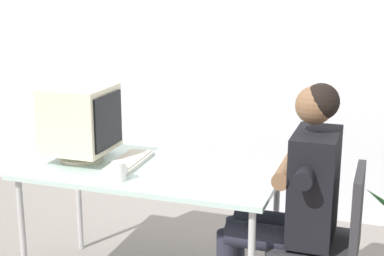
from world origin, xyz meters
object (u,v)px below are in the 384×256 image
at_px(desk, 151,177).
at_px(keyboard, 130,161).
at_px(office_chair, 328,237).
at_px(crt_monitor, 81,120).
at_px(person_seated, 293,195).
at_px(desk_mug, 119,171).

distance_m(desk, keyboard, 0.16).
distance_m(desk, office_chair, 1.01).
bearing_deg(crt_monitor, desk, -1.00).
relative_size(office_chair, person_seated, 0.67).
distance_m(crt_monitor, desk_mug, 0.48).
bearing_deg(desk, office_chair, -1.09).
bearing_deg(desk_mug, crt_monitor, 144.28).
distance_m(desk, person_seated, 0.80).
relative_size(keyboard, person_seated, 0.32).
bearing_deg(person_seated, office_chair, -0.00).
relative_size(desk, desk_mug, 13.77).
xyz_separation_m(crt_monitor, desk_mug, (0.36, -0.26, -0.19)).
distance_m(keyboard, person_seated, 0.95).
relative_size(crt_monitor, desk_mug, 4.16).
bearing_deg(person_seated, crt_monitor, 178.77).
bearing_deg(keyboard, desk_mug, -75.98).
xyz_separation_m(office_chair, person_seated, (-0.19, 0.00, 0.21)).
relative_size(desk, person_seated, 1.12).
bearing_deg(person_seated, keyboard, 177.27).
bearing_deg(office_chair, keyboard, 177.73).
relative_size(office_chair, desk_mug, 8.21).
height_order(desk, keyboard, keyboard).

